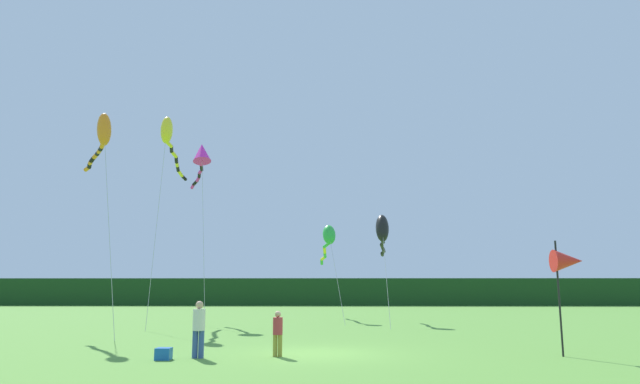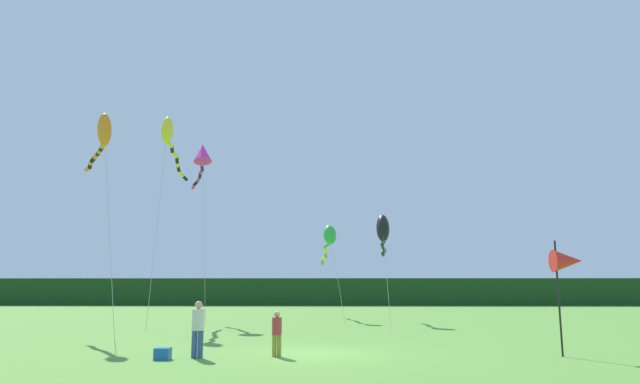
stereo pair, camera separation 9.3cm
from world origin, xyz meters
name	(u,v)px [view 1 (the left image)]	position (x,y,z in m)	size (l,w,h in m)	color
ground_plane	(317,354)	(0.00, 0.00, 0.00)	(120.00, 120.00, 0.00)	#5B9338
distant_treeline	(326,292)	(0.00, 45.00, 1.48)	(108.00, 3.79, 2.95)	#193D19
person_adult	(199,326)	(-3.49, -1.19, 0.92)	(0.36, 0.36, 1.65)	#334C8C
person_child	(278,331)	(-1.17, -0.81, 0.75)	(0.30, 0.30, 1.35)	olive
cooler_box	(164,354)	(-4.40, -1.57, 0.17)	(0.43, 0.40, 0.34)	#1959B2
banner_flag_pole	(568,262)	(7.79, -0.64, 2.84)	(0.90, 0.70, 3.50)	black
kite_yellow	(169,137)	(-8.62, 11.95, 10.38)	(0.88, 8.27, 11.48)	#B2B2B2
kite_orange	(103,135)	(-10.01, 6.40, 8.96)	(3.84, 4.77, 10.01)	#B2B2B2
kite_black	(382,230)	(3.56, 14.85, 5.39)	(0.81, 7.79, 6.49)	#B2B2B2
kite_green	(328,239)	(0.33, 17.66, 5.12)	(1.50, 9.22, 6.11)	#B2B2B2
kite_magenta	(202,155)	(-7.45, 15.05, 10.05)	(2.75, 6.61, 10.91)	#B2B2B2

